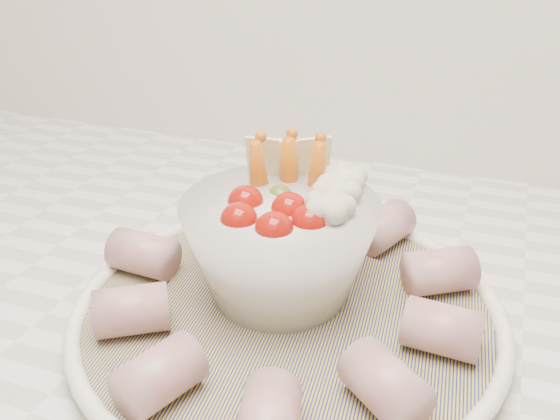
% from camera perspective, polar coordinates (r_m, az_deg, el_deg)
% --- Properties ---
extents(serving_platter, '(0.33, 0.33, 0.02)m').
position_cam_1_polar(serving_platter, '(0.46, 0.74, -9.49)').
color(serving_platter, navy).
rests_on(serving_platter, kitchen_counter).
extents(veggie_bowl, '(0.14, 0.14, 0.11)m').
position_cam_1_polar(veggie_bowl, '(0.45, 0.23, -3.00)').
color(veggie_bowl, silver).
rests_on(veggie_bowl, serving_platter).
extents(cured_meat_rolls, '(0.28, 0.29, 0.03)m').
position_cam_1_polar(cured_meat_rolls, '(0.45, 0.68, -7.32)').
color(cured_meat_rolls, '#A14956').
rests_on(cured_meat_rolls, serving_platter).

